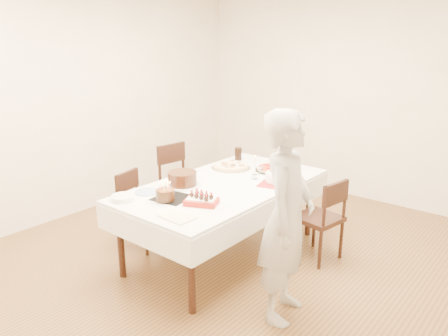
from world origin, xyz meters
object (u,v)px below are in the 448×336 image
Objects in this scene: chair_right_savory at (318,218)px; person at (287,218)px; chair_left_dessert at (142,210)px; layer_cake at (182,179)px; chair_left_savory at (182,184)px; taper_candle at (255,167)px; pasta_bowl at (279,177)px; pizza_white at (231,167)px; pizza_pepperoni at (273,169)px; cola_glass at (238,154)px; birthday_cake at (165,191)px; strawberry_box at (202,200)px; dining_table at (224,219)px.

chair_right_savory is 1.11m from person.
chair_left_dessert is 2.27× the size of layer_cake.
chair_left_dessert is (0.14, -0.74, -0.06)m from chair_left_savory.
layer_cake is (-1.04, -0.82, 0.40)m from chair_right_savory.
chair_right_savory is 0.80m from taper_candle.
pasta_bowl is 0.95m from layer_cake.
pizza_white is at bearing 89.97° from layer_cake.
person reaches higher than pasta_bowl.
pizza_pepperoni is at bearing 28.72° from pizza_white.
birthday_cake is (0.32, -1.46, 0.02)m from cola_glass.
taper_candle reaches higher than chair_left_savory.
pizza_pepperoni is 1.33× the size of strawberry_box.
chair_right_savory is at bearing -2.15° from person.
pasta_bowl is (0.26, -0.28, 0.03)m from pizza_pepperoni.
chair_right_savory is (0.77, 0.52, 0.05)m from dining_table.
pasta_bowl is 0.26m from taper_candle.
chair_right_savory reaches higher than dining_table.
layer_cake reaches higher than strawberry_box.
birthday_cake is at bearing 135.77° from chair_left_savory.
chair_left_dessert is at bearing 72.09° from person.
strawberry_box is (0.20, -0.54, 0.41)m from dining_table.
cola_glass is at bearing 169.31° from pizza_pepperoni.
strawberry_box is at bearing 158.92° from chair_left_dessert.
pasta_bowl is 1.18m from birthday_cake.
taper_candle is at bearing 31.80° from person.
chair_left_dessert reaches higher than pizza_white.
dining_table is at bearing -61.50° from cola_glass.
cola_glass is at bearing 118.50° from dining_table.
cola_glass is 1.46m from strawberry_box.
birthday_cake is at bearing -99.36° from pizza_pepperoni.
chair_right_savory reaches higher than pizza_white.
pizza_white is (0.64, 0.12, 0.31)m from chair_left_savory.
taper_candle is at bearing 55.93° from layer_cake.
pasta_bowl is 1.05× the size of taper_candle.
layer_cake is 2.15× the size of birthday_cake.
chair_right_savory is 3.12× the size of pasta_bowl.
strawberry_box is (0.05, -0.86, -0.09)m from taper_candle.
dining_table is at bearing -113.96° from taper_candle.
taper_candle is at bearing 93.61° from strawberry_box.
chair_left_savory is 1.14m from pizza_pepperoni.
chair_left_savory is at bearing -169.88° from pizza_white.
person is at bearing -66.59° from chair_right_savory.
pizza_white is 2.90× the size of cola_glass.
chair_left_savory reaches higher than pizza_pepperoni.
chair_left_dessert is at bearing -129.82° from pizza_pepperoni.
birthday_cake reaches higher than pizza_pepperoni.
person is 1.12m from birthday_cake.
person is at bearing 164.66° from chair_left_dessert.
taper_candle is at bearing -162.91° from pasta_bowl.
pizza_white is 1.68× the size of taper_candle.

